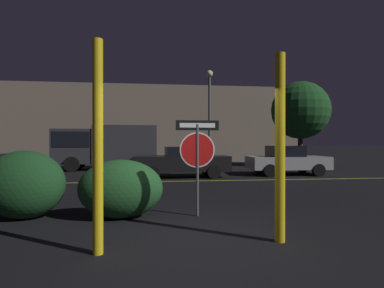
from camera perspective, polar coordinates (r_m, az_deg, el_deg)
The scene contains 13 objects.
ground_plane at distance 5.13m, azimuth 1.08°, elevation -18.12°, with size 260.00×260.00×0.00m, color black.
road_center_stripe at distance 12.57m, azimuth -3.77°, elevation -7.10°, with size 39.56×0.12×0.01m, color gold.
stop_sign at distance 6.59m, azimuth 1.03°, elevation -0.89°, with size 0.95×0.06×2.11m.
yellow_pole_left at distance 4.55m, azimuth -17.49°, elevation -0.50°, with size 0.15×0.15×3.12m, color yellow.
yellow_pole_right at distance 5.09m, azimuth 16.42°, elevation -0.64°, with size 0.16×0.16×3.08m, color yellow.
hedge_bush_1 at distance 7.35m, azimuth -29.28°, elevation -6.75°, with size 1.66×1.18×1.45m, color #19421E.
hedge_bush_2 at distance 6.65m, azimuth -13.41°, elevation -8.31°, with size 1.79×1.05×1.25m, color #1E4C23.
passing_car_2 at distance 13.99m, azimuth -1.93°, elevation -3.37°, with size 4.53×1.93×1.42m.
passing_car_3 at distance 15.80m, azimuth 17.57°, elevation -2.98°, with size 4.01×2.06×1.46m.
delivery_truck at distance 18.60m, azimuth -16.33°, elevation -0.15°, with size 5.96×2.58×2.62m.
street_lamp at distance 19.12m, azimuth 3.35°, elevation 7.39°, with size 0.43×0.43×6.19m.
tree_0 at distance 21.68m, azimuth 19.93°, elevation 6.04°, with size 3.88×3.88×5.75m.
building_backdrop at distance 25.79m, azimuth -7.29°, elevation 3.70°, with size 25.15×3.15×6.30m, color #7A6B5B.
Camera 1 is at (-0.67, -4.82, 1.62)m, focal length 28.00 mm.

